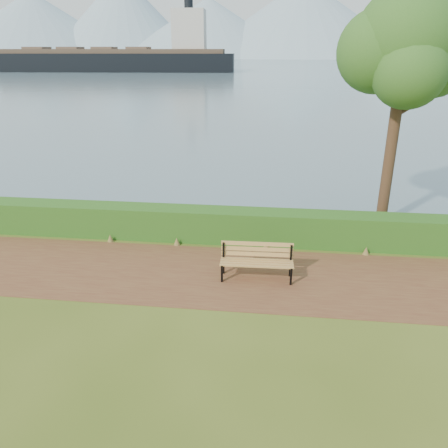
# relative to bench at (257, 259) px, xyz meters

# --- Properties ---
(ground) EXTENTS (140.00, 140.00, 0.00)m
(ground) POSITION_rel_bench_xyz_m (-1.41, -0.30, -0.54)
(ground) COLOR #415217
(ground) RESTS_ON ground
(path) EXTENTS (40.00, 3.40, 0.01)m
(path) POSITION_rel_bench_xyz_m (-1.41, -0.00, -0.53)
(path) COLOR #5A2D1E
(path) RESTS_ON ground
(hedge) EXTENTS (32.00, 0.85, 1.00)m
(hedge) POSITION_rel_bench_xyz_m (-1.41, 2.30, -0.04)
(hedge) COLOR #184413
(hedge) RESTS_ON ground
(water) EXTENTS (700.00, 510.00, 0.00)m
(water) POSITION_rel_bench_xyz_m (-1.41, 259.70, -0.53)
(water) COLOR #466372
(water) RESTS_ON ground
(mountains) EXTENTS (585.00, 190.00, 70.00)m
(mountains) POSITION_rel_bench_xyz_m (-10.58, 405.75, 27.16)
(mountains) COLOR #819BAD
(mountains) RESTS_ON ground
(bench) EXTENTS (1.88, 0.60, 0.94)m
(bench) POSITION_rel_bench_xyz_m (0.00, 0.00, 0.00)
(bench) COLOR black
(bench) RESTS_ON ground
(tree) EXTENTS (3.96, 3.34, 7.63)m
(tree) POSITION_rel_bench_xyz_m (3.99, 4.21, 5.13)
(tree) COLOR #3C2318
(tree) RESTS_ON ground
(cargo_ship) EXTENTS (68.29, 15.11, 20.56)m
(cargo_ship) POSITION_rel_bench_xyz_m (-43.80, 116.61, 2.53)
(cargo_ship) COLOR black
(cargo_ship) RESTS_ON ground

